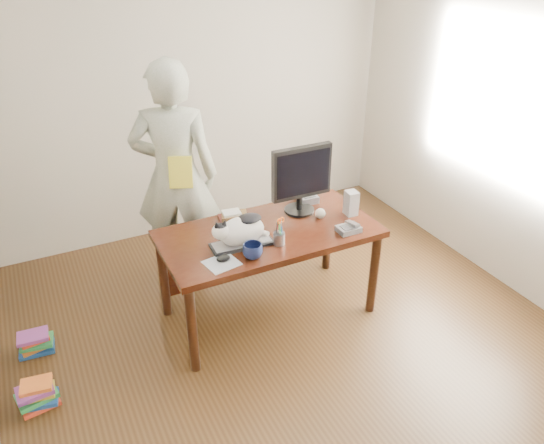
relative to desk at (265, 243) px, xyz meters
The scene contains 18 objects.
room 1.01m from the desk, 90.00° to the right, with size 4.50×4.50×4.50m.
desk is the anchor object (origin of this frame).
keyboard 0.35m from the desk, 146.06° to the right, with size 0.45×0.19×0.03m.
cat 0.42m from the desk, 147.24° to the right, with size 0.43×0.22×0.24m.
monitor 0.58m from the desk, 12.13° to the left, with size 0.48×0.24×0.55m.
pen_cup 0.34m from the desk, 93.33° to the right, with size 0.11×0.11×0.21m.
mousepad 0.59m from the desk, 145.32° to the right, with size 0.24×0.23×0.00m.
mouse 0.57m from the desk, 145.86° to the right, with size 0.11×0.08×0.04m.
coffee_mug 0.48m from the desk, 126.01° to the right, with size 0.14×0.14×0.11m, color #0C1333.
phone 0.65m from the desk, 33.29° to the right, with size 0.17×0.14×0.08m.
speaker 0.74m from the desk, 10.45° to the right, with size 0.09×0.10×0.19m.
baseball 0.48m from the desk, ahead, with size 0.08×0.08×0.08m.
book_stack 0.31m from the desk, 134.67° to the left, with size 0.24×0.20×0.08m.
calculator 0.58m from the desk, 25.77° to the left, with size 0.16×0.21×0.06m.
person 0.93m from the desk, 120.91° to the left, with size 0.69×0.45×1.90m, color beige.
held_book 0.85m from the desk, 127.86° to the left, with size 0.21×0.17×0.25m.
book_pile_a 1.85m from the desk, behind, with size 0.27×0.22×0.18m.
book_pile_b 1.82m from the desk, behind, with size 0.26×0.20×0.15m.
Camera 1 is at (-1.47, -2.43, 2.72)m, focal length 35.00 mm.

